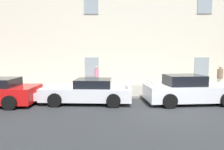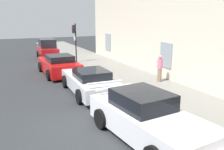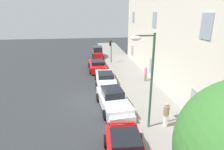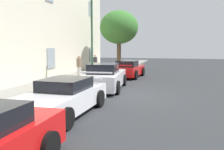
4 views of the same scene
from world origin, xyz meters
name	(u,v)px [view 2 (image 2 of 4)]	position (x,y,z in m)	size (l,w,h in m)	color
ground_plane	(86,129)	(0.00, 0.00, 0.00)	(80.00, 80.00, 0.00)	#2B2D30
sidewalk	(187,107)	(0.00, 4.58, 0.07)	(60.00, 4.14, 0.14)	gray
sportscar_red_lead	(58,65)	(-8.98, 1.08, 0.61)	(4.97, 2.30, 1.37)	red
sportscar_yellow_flank	(89,81)	(-4.13, 1.57, 0.59)	(5.11, 2.22, 1.28)	white
sportscar_white_middle	(152,122)	(1.66, 1.61, 0.65)	(5.24, 2.46, 1.50)	white
hatchback_parked	(47,50)	(-15.85, 1.62, 0.82)	(3.68, 1.86, 1.83)	red
traffic_light	(75,36)	(-11.98, 3.20, 2.32)	(0.44, 0.36, 3.19)	black
pedestrian_strolling	(160,68)	(-3.87, 5.88, 0.96)	(0.44, 0.44, 1.59)	#8C7259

